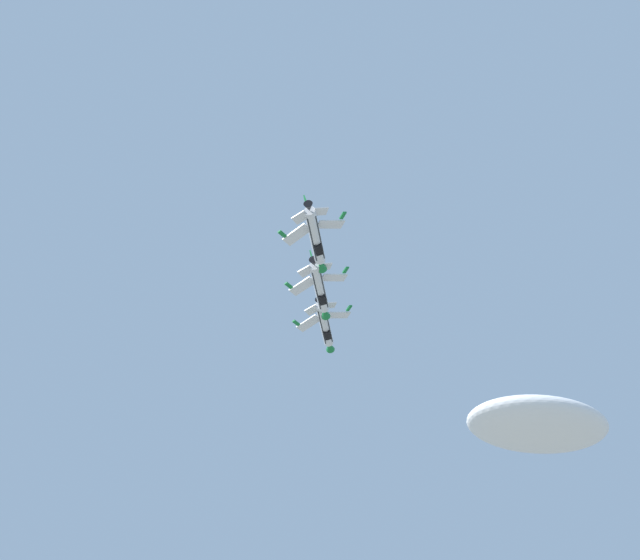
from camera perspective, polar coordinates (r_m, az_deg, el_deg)
cloud_near_formation at (r=250.17m, az=12.89°, el=-8.43°), size 37.78×25.08×9.57m
fighter_jet_lead at (r=166.14m, az=0.29°, el=-2.70°), size 10.22×15.13×4.43m
fighter_jet_left_wing at (r=154.56m, az=-0.02°, el=-0.52°), size 10.23×15.13×4.41m
fighter_jet_right_wing at (r=143.91m, az=-0.28°, el=2.56°), size 10.18×15.13×4.59m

